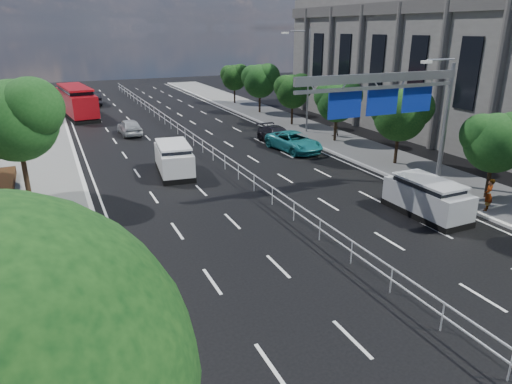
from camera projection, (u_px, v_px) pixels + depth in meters
ground at (422, 317)px, 15.12m from camera, size 160.00×160.00×0.00m
median_fence at (205, 148)px, 34.21m from camera, size 0.05×85.00×1.02m
toilet_sign at (50, 326)px, 9.86m from camera, size 1.62×0.18×4.34m
overhead_gantry at (395, 96)px, 24.45m from camera, size 10.24×0.38×7.45m
streetlight_far at (305, 75)px, 39.71m from camera, size 2.78×2.40×9.00m
civic_hall at (456, 61)px, 41.06m from camera, size 14.40×36.00×14.35m
near_tree_back at (16, 116)px, 24.31m from camera, size 4.84×4.51×6.69m
far_tree_c at (497, 139)px, 24.31m from camera, size 3.52×3.28×4.94m
far_tree_d at (401, 112)px, 30.64m from camera, size 3.85×3.59×5.34m
far_tree_e at (338, 99)px, 37.11m from camera, size 3.63×3.38×5.13m
far_tree_f at (293, 90)px, 43.56m from camera, size 3.52×3.28×5.02m
far_tree_g at (260, 79)px, 49.90m from camera, size 3.96×3.69×5.45m
far_tree_h at (235, 76)px, 56.43m from camera, size 3.41×3.18×4.91m
white_minivan at (174, 159)px, 29.63m from camera, size 2.57×4.91×2.04m
red_bus at (76, 101)px, 49.07m from camera, size 3.69×10.89×3.19m
near_car_silver at (129, 127)px, 40.73m from camera, size 1.85×4.25×1.42m
near_car_dark at (94, 98)px, 56.76m from camera, size 1.99×5.05×1.64m
silver_minivan at (427, 198)px, 23.05m from camera, size 2.00×4.59×1.89m
parked_car_teal at (294, 142)px, 35.31m from camera, size 3.06×5.51×1.46m
parked_car_dark at (277, 136)px, 37.47m from camera, size 2.04×4.83×1.39m
pedestrian_a at (489, 195)px, 23.33m from camera, size 0.74×0.68×1.70m
pedestrian_b at (335, 127)px, 39.59m from camera, size 0.83×0.68×1.57m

